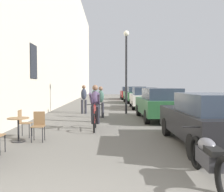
{
  "coord_description": "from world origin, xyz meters",
  "views": [
    {
      "loc": [
        0.5,
        -2.63,
        1.7
      ],
      "look_at": [
        0.85,
        15.53,
        0.91
      ],
      "focal_mm": 39.96,
      "sensor_mm": 36.0,
      "label": 1
    }
  ],
  "objects_px": {
    "cafe_chair_mid_toward_wall": "(23,121)",
    "street_lamp": "(126,61)",
    "pedestrian_near": "(95,101)",
    "parked_car_fourth": "(135,94)",
    "parked_car_second": "(159,103)",
    "pedestrian_far": "(84,98)",
    "parked_car_third": "(143,97)",
    "pedestrian_mid": "(101,100)",
    "parked_car_nearest": "(207,119)",
    "parked_car_fifth": "(128,93)",
    "cyclist_on_bicycle": "(95,108)",
    "cafe_table_mid": "(18,124)",
    "parked_motorcycle": "(209,158)"
  },
  "relations": [
    {
      "from": "cafe_chair_mid_toward_wall",
      "to": "pedestrian_far",
      "type": "height_order",
      "value": "pedestrian_far"
    },
    {
      "from": "street_lamp",
      "to": "parked_motorcycle",
      "type": "height_order",
      "value": "street_lamp"
    },
    {
      "from": "pedestrian_near",
      "to": "parked_car_nearest",
      "type": "bearing_deg",
      "value": -54.56
    },
    {
      "from": "parked_car_second",
      "to": "parked_car_third",
      "type": "distance_m",
      "value": 6.08
    },
    {
      "from": "parked_car_second",
      "to": "pedestrian_far",
      "type": "bearing_deg",
      "value": 145.04
    },
    {
      "from": "pedestrian_near",
      "to": "pedestrian_mid",
      "type": "xyz_separation_m",
      "value": [
        0.22,
        1.55,
        -0.05
      ]
    },
    {
      "from": "pedestrian_near",
      "to": "parked_car_nearest",
      "type": "height_order",
      "value": "pedestrian_near"
    },
    {
      "from": "parked_car_third",
      "to": "parked_car_second",
      "type": "bearing_deg",
      "value": -90.85
    },
    {
      "from": "pedestrian_near",
      "to": "street_lamp",
      "type": "height_order",
      "value": "street_lamp"
    },
    {
      "from": "parked_car_second",
      "to": "pedestrian_mid",
      "type": "bearing_deg",
      "value": 163.68
    },
    {
      "from": "pedestrian_mid",
      "to": "parked_car_second",
      "type": "distance_m",
      "value": 3.02
    },
    {
      "from": "cafe_chair_mid_toward_wall",
      "to": "parked_car_second",
      "type": "height_order",
      "value": "parked_car_second"
    },
    {
      "from": "cyclist_on_bicycle",
      "to": "parked_car_nearest",
      "type": "xyz_separation_m",
      "value": [
        3.22,
        -2.74,
        -0.04
      ]
    },
    {
      "from": "parked_motorcycle",
      "to": "pedestrian_near",
      "type": "bearing_deg",
      "value": 108.29
    },
    {
      "from": "pedestrian_far",
      "to": "cyclist_on_bicycle",
      "type": "bearing_deg",
      "value": -80.16
    },
    {
      "from": "parked_car_second",
      "to": "parked_car_fifth",
      "type": "xyz_separation_m",
      "value": [
        -0.0,
        18.01,
        -0.02
      ]
    },
    {
      "from": "cafe_chair_mid_toward_wall",
      "to": "parked_car_second",
      "type": "relative_size",
      "value": 0.2
    },
    {
      "from": "cafe_chair_mid_toward_wall",
      "to": "parked_car_third",
      "type": "xyz_separation_m",
      "value": [
        5.39,
        10.07,
        0.28
      ]
    },
    {
      "from": "pedestrian_near",
      "to": "parked_car_second",
      "type": "relative_size",
      "value": 0.39
    },
    {
      "from": "parked_car_third",
      "to": "pedestrian_near",
      "type": "bearing_deg",
      "value": -115.29
    },
    {
      "from": "street_lamp",
      "to": "parked_car_fifth",
      "type": "height_order",
      "value": "street_lamp"
    },
    {
      "from": "parked_car_fifth",
      "to": "parked_motorcycle",
      "type": "xyz_separation_m",
      "value": [
        -0.76,
        -25.82,
        -0.38
      ]
    },
    {
      "from": "cyclist_on_bicycle",
      "to": "pedestrian_far",
      "type": "xyz_separation_m",
      "value": [
        -0.93,
        5.37,
        0.15
      ]
    },
    {
      "from": "parked_car_second",
      "to": "parked_car_third",
      "type": "xyz_separation_m",
      "value": [
        0.09,
        6.08,
        -0.01
      ]
    },
    {
      "from": "parked_car_third",
      "to": "parked_motorcycle",
      "type": "relative_size",
      "value": 2.04
    },
    {
      "from": "parked_car_third",
      "to": "parked_car_fourth",
      "type": "bearing_deg",
      "value": 89.73
    },
    {
      "from": "pedestrian_far",
      "to": "parked_car_fifth",
      "type": "distance_m",
      "value": 15.75
    },
    {
      "from": "cafe_chair_mid_toward_wall",
      "to": "parked_car_fifth",
      "type": "bearing_deg",
      "value": 76.46
    },
    {
      "from": "cafe_table_mid",
      "to": "parked_car_fourth",
      "type": "height_order",
      "value": "parked_car_fourth"
    },
    {
      "from": "pedestrian_near",
      "to": "parked_car_fourth",
      "type": "xyz_separation_m",
      "value": [
        3.23,
        12.46,
        -0.15
      ]
    },
    {
      "from": "pedestrian_near",
      "to": "pedestrian_mid",
      "type": "height_order",
      "value": "pedestrian_near"
    },
    {
      "from": "cafe_chair_mid_toward_wall",
      "to": "street_lamp",
      "type": "xyz_separation_m",
      "value": [
        3.87,
        6.58,
        2.59
      ]
    },
    {
      "from": "cafe_chair_mid_toward_wall",
      "to": "street_lamp",
      "type": "distance_m",
      "value": 8.06
    },
    {
      "from": "cafe_chair_mid_toward_wall",
      "to": "street_lamp",
      "type": "bearing_deg",
      "value": 59.54
    },
    {
      "from": "pedestrian_mid",
      "to": "parked_car_nearest",
      "type": "distance_m",
      "value": 6.93
    },
    {
      "from": "cyclist_on_bicycle",
      "to": "street_lamp",
      "type": "distance_m",
      "value": 5.9
    },
    {
      "from": "parked_car_fifth",
      "to": "parked_car_fourth",
      "type": "bearing_deg",
      "value": -88.89
    },
    {
      "from": "pedestrian_mid",
      "to": "parked_car_third",
      "type": "relative_size",
      "value": 0.37
    },
    {
      "from": "cafe_chair_mid_toward_wall",
      "to": "parked_car_nearest",
      "type": "relative_size",
      "value": 0.21
    },
    {
      "from": "pedestrian_far",
      "to": "street_lamp",
      "type": "distance_m",
      "value": 3.32
    },
    {
      "from": "cafe_table_mid",
      "to": "parked_car_nearest",
      "type": "distance_m",
      "value": 5.47
    },
    {
      "from": "pedestrian_mid",
      "to": "parked_car_fifth",
      "type": "bearing_deg",
      "value": 80.44
    },
    {
      "from": "cyclist_on_bicycle",
      "to": "pedestrian_mid",
      "type": "relative_size",
      "value": 1.08
    },
    {
      "from": "cyclist_on_bicycle",
      "to": "parked_car_fifth",
      "type": "distance_m",
      "value": 20.84
    },
    {
      "from": "parked_car_fourth",
      "to": "parked_car_nearest",
      "type": "bearing_deg",
      "value": -89.73
    },
    {
      "from": "cafe_chair_mid_toward_wall",
      "to": "parked_car_fifth",
      "type": "relative_size",
      "value": 0.21
    },
    {
      "from": "cafe_chair_mid_toward_wall",
      "to": "pedestrian_far",
      "type": "xyz_separation_m",
      "value": [
        1.35,
        6.76,
        0.44
      ]
    },
    {
      "from": "cyclist_on_bicycle",
      "to": "parked_car_fourth",
      "type": "distance_m",
      "value": 14.71
    },
    {
      "from": "pedestrian_mid",
      "to": "parked_car_fourth",
      "type": "xyz_separation_m",
      "value": [
        3.01,
        10.91,
        -0.1
      ]
    },
    {
      "from": "cafe_chair_mid_toward_wall",
      "to": "pedestrian_near",
      "type": "height_order",
      "value": "pedestrian_near"
    }
  ]
}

